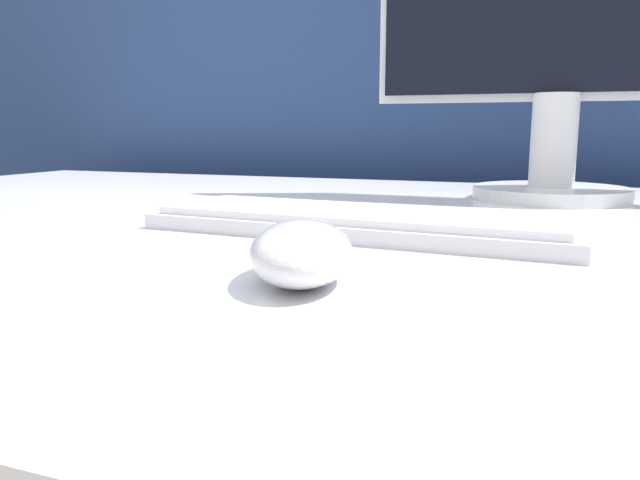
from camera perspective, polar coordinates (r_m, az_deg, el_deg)
name	(u,v)px	position (r m, az deg, el deg)	size (l,w,h in m)	color
partition_panel	(450,224)	(1.44, 11.82, 1.44)	(5.00, 0.03, 1.22)	navy
computer_mouse_near	(301,252)	(0.44, -1.73, -1.10)	(0.11, 0.14, 0.04)	silver
keyboard	(361,222)	(0.65, 3.73, 1.65)	(0.46, 0.18, 0.02)	silver
monitor	(563,0)	(1.03, 21.33, 19.78)	(0.54, 0.23, 0.54)	silver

